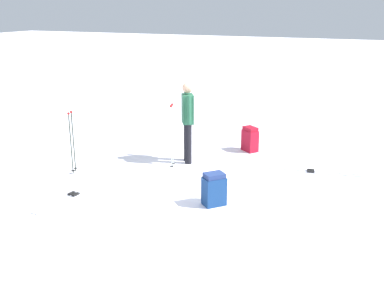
{
  "coord_description": "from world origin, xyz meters",
  "views": [
    {
      "loc": [
        7.55,
        3.28,
        3.2
      ],
      "look_at": [
        0.0,
        0.0,
        0.7
      ],
      "focal_mm": 43.02,
      "sensor_mm": 36.0,
      "label": 1
    }
  ],
  "objects_px": {
    "ski_pair_near": "(311,172)",
    "backpack_large_dark": "(214,189)",
    "ski_pair_far": "(74,195)",
    "backpack_bright": "(250,139)",
    "skier_standing": "(188,118)",
    "ski_poles_planted_near": "(72,139)",
    "ski_poles_planted_far": "(172,133)"
  },
  "relations": [
    {
      "from": "ski_pair_far",
      "to": "ski_poles_planted_near",
      "type": "xyz_separation_m",
      "value": [
        -0.97,
        -0.72,
        0.68
      ]
    },
    {
      "from": "skier_standing",
      "to": "backpack_bright",
      "type": "bearing_deg",
      "value": 141.75
    },
    {
      "from": "ski_pair_far",
      "to": "backpack_large_dark",
      "type": "distance_m",
      "value": 2.48
    },
    {
      "from": "skier_standing",
      "to": "ski_pair_near",
      "type": "xyz_separation_m",
      "value": [
        -0.39,
        2.51,
        -0.94
      ]
    },
    {
      "from": "backpack_large_dark",
      "to": "ski_poles_planted_near",
      "type": "bearing_deg",
      "value": -96.17
    },
    {
      "from": "ski_poles_planted_far",
      "to": "backpack_bright",
      "type": "bearing_deg",
      "value": 146.85
    },
    {
      "from": "backpack_large_dark",
      "to": "backpack_bright",
      "type": "bearing_deg",
      "value": -174.44
    },
    {
      "from": "skier_standing",
      "to": "ski_pair_far",
      "type": "distance_m",
      "value": 2.85
    },
    {
      "from": "ski_pair_near",
      "to": "ski_poles_planted_near",
      "type": "relative_size",
      "value": 1.55
    },
    {
      "from": "ski_poles_planted_near",
      "to": "ski_pair_far",
      "type": "bearing_deg",
      "value": 36.6
    },
    {
      "from": "skier_standing",
      "to": "ski_poles_planted_near",
      "type": "height_order",
      "value": "skier_standing"
    },
    {
      "from": "ski_pair_far",
      "to": "backpack_bright",
      "type": "bearing_deg",
      "value": 150.69
    },
    {
      "from": "ski_poles_planted_near",
      "to": "ski_poles_planted_far",
      "type": "distance_m",
      "value": 1.96
    },
    {
      "from": "ski_pair_far",
      "to": "backpack_large_dark",
      "type": "bearing_deg",
      "value": 104.92
    },
    {
      "from": "backpack_large_dark",
      "to": "skier_standing",
      "type": "bearing_deg",
      "value": -144.71
    },
    {
      "from": "backpack_bright",
      "to": "ski_poles_planted_near",
      "type": "distance_m",
      "value": 3.94
    },
    {
      "from": "ski_pair_near",
      "to": "ski_pair_far",
      "type": "height_order",
      "value": "same"
    },
    {
      "from": "ski_pair_near",
      "to": "backpack_large_dark",
      "type": "relative_size",
      "value": 3.44
    },
    {
      "from": "backpack_bright",
      "to": "ski_poles_planted_near",
      "type": "bearing_deg",
      "value": -45.67
    },
    {
      "from": "backpack_large_dark",
      "to": "ski_poles_planted_far",
      "type": "bearing_deg",
      "value": -133.52
    },
    {
      "from": "skier_standing",
      "to": "ski_poles_planted_near",
      "type": "xyz_separation_m",
      "value": [
        1.48,
        -1.81,
        -0.26
      ]
    },
    {
      "from": "ski_pair_far",
      "to": "ski_poles_planted_near",
      "type": "height_order",
      "value": "ski_poles_planted_near"
    },
    {
      "from": "ski_pair_near",
      "to": "ski_pair_far",
      "type": "bearing_deg",
      "value": -51.75
    },
    {
      "from": "ski_pair_near",
      "to": "backpack_large_dark",
      "type": "xyz_separation_m",
      "value": [
        2.2,
        -1.22,
        0.26
      ]
    },
    {
      "from": "backpack_bright",
      "to": "ski_poles_planted_far",
      "type": "xyz_separation_m",
      "value": [
        1.72,
        -1.12,
        0.46
      ]
    },
    {
      "from": "skier_standing",
      "to": "ski_poles_planted_far",
      "type": "height_order",
      "value": "skier_standing"
    },
    {
      "from": "ski_pair_far",
      "to": "ski_poles_planted_near",
      "type": "bearing_deg",
      "value": -143.4
    },
    {
      "from": "ski_poles_planted_near",
      "to": "ski_poles_planted_far",
      "type": "relative_size",
      "value": 0.93
    },
    {
      "from": "ski_pair_far",
      "to": "backpack_bright",
      "type": "relative_size",
      "value": 3.13
    },
    {
      "from": "ski_pair_near",
      "to": "ski_poles_planted_far",
      "type": "bearing_deg",
      "value": -72.11
    },
    {
      "from": "ski_pair_near",
      "to": "backpack_bright",
      "type": "xyz_separation_m",
      "value": [
        -0.87,
        -1.52,
        0.26
      ]
    },
    {
      "from": "skier_standing",
      "to": "backpack_large_dark",
      "type": "xyz_separation_m",
      "value": [
        1.82,
        1.29,
        -0.68
      ]
    }
  ]
}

